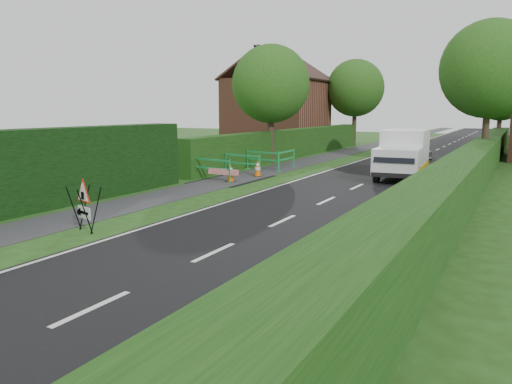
% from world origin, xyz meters
% --- Properties ---
extents(ground, '(120.00, 120.00, 0.00)m').
position_xyz_m(ground, '(0.00, 0.00, 0.00)').
color(ground, '#234012').
rests_on(ground, ground).
extents(road_surface, '(6.00, 90.00, 0.02)m').
position_xyz_m(road_surface, '(2.50, 35.00, 0.00)').
color(road_surface, black).
rests_on(road_surface, ground).
extents(footpath, '(2.00, 90.00, 0.02)m').
position_xyz_m(footpath, '(-3.00, 35.00, 0.01)').
color(footpath, '#2D2D30').
rests_on(footpath, ground).
extents(hedge_west_far, '(1.00, 24.00, 1.80)m').
position_xyz_m(hedge_west_far, '(-5.00, 22.00, 0.00)').
color(hedge_west_far, '#14380F').
rests_on(hedge_west_far, ground).
extents(hedge_east, '(1.20, 50.00, 1.50)m').
position_xyz_m(hedge_east, '(6.50, 16.00, 0.00)').
color(hedge_east, '#14380F').
rests_on(hedge_east, ground).
extents(house_west, '(7.50, 7.40, 7.88)m').
position_xyz_m(house_west, '(-10.00, 30.00, 2.90)').
color(house_west, brown).
rests_on(house_west, ground).
extents(tree_nw, '(4.40, 4.40, 6.70)m').
position_xyz_m(tree_nw, '(-4.60, 18.00, 4.48)').
color(tree_nw, '#2D2116').
rests_on(tree_nw, ground).
extents(tree_ne, '(5.20, 5.20, 7.79)m').
position_xyz_m(tree_ne, '(6.40, 22.00, 5.17)').
color(tree_ne, '#2D2116').
rests_on(tree_ne, ground).
extents(tree_fw, '(4.80, 4.80, 7.24)m').
position_xyz_m(tree_fw, '(-4.60, 34.00, 4.83)').
color(tree_fw, '#2D2116').
rests_on(tree_fw, ground).
extents(tree_fe, '(4.20, 4.20, 6.33)m').
position_xyz_m(tree_fe, '(6.40, 38.00, 4.22)').
color(tree_fe, '#2D2116').
rests_on(tree_fe, ground).
extents(triangle_sign, '(0.99, 0.99, 1.15)m').
position_xyz_m(triangle_sign, '(-1.42, 1.02, 0.80)').
color(triangle_sign, black).
rests_on(triangle_sign, ground).
extents(works_van, '(2.19, 4.86, 2.16)m').
position_xyz_m(works_van, '(3.54, 14.98, 1.14)').
color(works_van, silver).
rests_on(works_van, ground).
extents(traffic_cone_0, '(0.38, 0.38, 0.79)m').
position_xyz_m(traffic_cone_0, '(4.91, 11.34, 0.39)').
color(traffic_cone_0, black).
rests_on(traffic_cone_0, ground).
extents(traffic_cone_1, '(0.38, 0.38, 0.79)m').
position_xyz_m(traffic_cone_1, '(4.65, 13.47, 0.39)').
color(traffic_cone_1, black).
rests_on(traffic_cone_1, ground).
extents(traffic_cone_2, '(0.38, 0.38, 0.79)m').
position_xyz_m(traffic_cone_2, '(5.21, 16.47, 0.39)').
color(traffic_cone_2, black).
rests_on(traffic_cone_2, ground).
extents(traffic_cone_3, '(0.38, 0.38, 0.79)m').
position_xyz_m(traffic_cone_3, '(-2.69, 10.32, 0.39)').
color(traffic_cone_3, black).
rests_on(traffic_cone_3, ground).
extents(traffic_cone_4, '(0.38, 0.38, 0.79)m').
position_xyz_m(traffic_cone_4, '(-2.48, 12.42, 0.39)').
color(traffic_cone_4, black).
rests_on(traffic_cone_4, ground).
extents(ped_barrier_0, '(2.09, 0.68, 1.00)m').
position_xyz_m(ped_barrier_0, '(-3.59, 10.28, 0.63)').
color(ped_barrier_0, '#1A8F46').
rests_on(ped_barrier_0, ground).
extents(ped_barrier_1, '(2.09, 0.59, 1.00)m').
position_xyz_m(ped_barrier_1, '(-3.44, 12.67, 0.63)').
color(ped_barrier_1, '#1A8F46').
rests_on(ped_barrier_1, ground).
extents(ped_barrier_2, '(2.09, 0.74, 1.00)m').
position_xyz_m(ped_barrier_2, '(-3.38, 14.64, 0.63)').
color(ped_barrier_2, '#1A8F46').
rests_on(ped_barrier_2, ground).
extents(ped_barrier_3, '(0.41, 2.07, 1.00)m').
position_xyz_m(ped_barrier_3, '(-2.50, 15.64, 0.63)').
color(ped_barrier_3, '#1A8F46').
rests_on(ped_barrier_3, ground).
extents(redwhite_plank, '(1.50, 0.04, 0.25)m').
position_xyz_m(redwhite_plank, '(-2.92, 10.13, 0.00)').
color(redwhite_plank, red).
rests_on(redwhite_plank, ground).
extents(hatchback_car, '(2.52, 3.51, 1.11)m').
position_xyz_m(hatchback_car, '(2.32, 24.93, 0.56)').
color(hatchback_car, silver).
rests_on(hatchback_car, ground).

